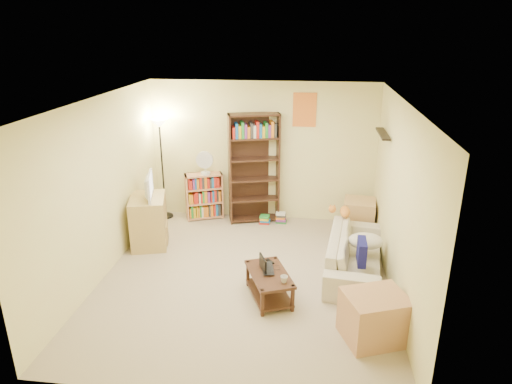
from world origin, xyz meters
TOP-DOWN VIEW (x-y plane):
  - room at (0.00, 0.01)m, footprint 4.50×4.54m
  - sofa at (1.55, 0.40)m, footprint 2.07×1.20m
  - navy_pillow at (1.59, -0.02)m, footprint 0.12×0.37m
  - cream_blanket at (1.69, 0.42)m, footprint 0.51×0.36m
  - tabby_cat at (1.40, 1.15)m, footprint 0.44×0.20m
  - coffee_table at (0.39, -0.46)m, footprint 0.74×0.94m
  - laptop at (0.41, -0.37)m, footprint 0.44×0.37m
  - laptop_screen at (0.30, -0.42)m, footprint 0.11×0.26m
  - mug at (0.59, -0.66)m, footprint 0.13×0.13m
  - tv_remote at (0.37, -0.17)m, footprint 0.13×0.14m
  - tv_stand at (-1.70, 0.88)m, footprint 0.72×0.87m
  - television at (-1.70, 0.88)m, footprint 0.71×0.43m
  - tall_bookshelf at (-0.13, 2.05)m, footprint 0.93×0.53m
  - short_bookshelf at (-1.06, 2.05)m, footprint 0.72×0.50m
  - desk_fan at (-1.01, 2.01)m, footprint 0.31×0.17m
  - floor_lamp at (-1.80, 2.01)m, footprint 0.31×0.31m
  - side_table at (1.72, 1.73)m, footprint 0.58×0.58m
  - end_cabinet at (1.65, -1.13)m, footprint 0.83×0.76m
  - book_stacks at (0.24, 1.95)m, footprint 0.47×0.23m

SIDE VIEW (x-z plane):
  - book_stacks at x=0.24m, z-range -0.01..0.19m
  - coffee_table at x=0.39m, z-range 0.04..0.41m
  - sofa at x=1.55m, z-range 0.00..0.55m
  - end_cabinet at x=1.65m, z-range 0.00..0.56m
  - side_table at x=1.72m, z-range 0.00..0.60m
  - tv_remote at x=0.37m, z-range 0.37..0.39m
  - laptop at x=0.41m, z-range 0.37..0.40m
  - tv_stand at x=-1.70m, z-range 0.00..0.81m
  - mug at x=0.59m, z-range 0.37..0.46m
  - short_bookshelf at x=-1.06m, z-range 0.00..0.86m
  - cream_blanket at x=1.69m, z-range 0.36..0.58m
  - laptop_screen at x=0.30m, z-range 0.39..0.57m
  - navy_pillow at x=1.59m, z-range 0.36..0.69m
  - tabby_cat at x=1.40m, z-range 0.55..0.70m
  - television at x=-1.70m, z-range 0.81..1.20m
  - tall_bookshelf at x=-0.13m, z-range 0.06..2.03m
  - desk_fan at x=-1.01m, z-range 0.88..1.31m
  - floor_lamp at x=-1.80m, z-range 0.55..2.40m
  - room at x=0.00m, z-range 0.36..2.88m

